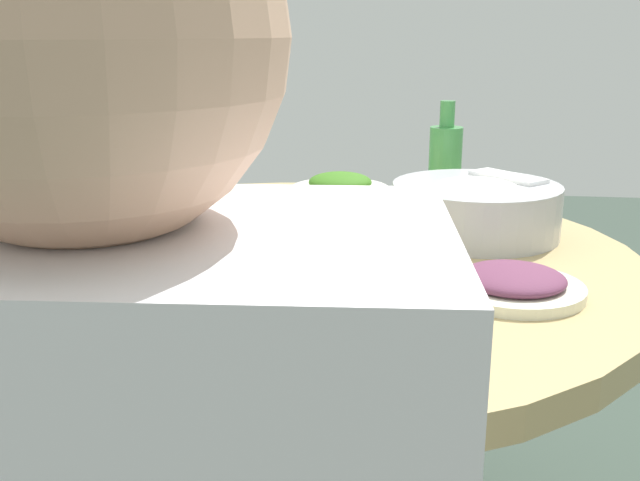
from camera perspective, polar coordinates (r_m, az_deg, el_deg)
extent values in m
cylinder|color=#99999E|center=(1.43, -2.42, -15.58)|extent=(0.13, 0.13, 0.67)
cylinder|color=tan|center=(1.28, -2.60, -1.82)|extent=(1.20, 1.20, 0.04)
cylinder|color=#B2B5BA|center=(1.39, 11.91, 2.35)|extent=(0.31, 0.31, 0.10)
ellipsoid|color=white|center=(1.39, 11.92, 2.54)|extent=(0.25, 0.25, 0.11)
cube|color=white|center=(1.44, 14.30, 4.79)|extent=(0.14, 0.15, 0.01)
cylinder|color=white|center=(0.92, -10.76, -5.55)|extent=(0.25, 0.25, 0.07)
cylinder|color=black|center=(0.92, -10.74, -5.91)|extent=(0.22, 0.22, 0.05)
cylinder|color=silver|center=(0.91, -10.84, -4.16)|extent=(0.13, 0.26, 0.01)
cylinder|color=silver|center=(1.62, -10.97, 2.98)|extent=(0.25, 0.25, 0.02)
ellipsoid|color=tan|center=(1.62, -10.99, 3.50)|extent=(0.16, 0.16, 0.03)
cylinder|color=silver|center=(1.70, 1.56, 3.83)|extent=(0.22, 0.22, 0.02)
ellipsoid|color=#336719|center=(1.70, 1.57, 4.53)|extent=(0.15, 0.15, 0.04)
cylinder|color=white|center=(1.29, -12.07, -0.46)|extent=(0.21, 0.21, 0.02)
ellipsoid|color=brown|center=(1.28, -12.12, 0.25)|extent=(0.14, 0.14, 0.03)
cylinder|color=silver|center=(1.10, 14.63, -3.63)|extent=(0.21, 0.21, 0.02)
ellipsoid|color=#5F2E48|center=(1.10, 14.68, -2.84)|extent=(0.15, 0.15, 0.03)
cylinder|color=#419248|center=(1.67, 9.63, 5.87)|extent=(0.07, 0.07, 0.16)
cylinder|color=#419248|center=(1.66, 9.80, 9.60)|extent=(0.03, 0.03, 0.06)
cylinder|color=white|center=(0.82, 5.79, -8.70)|extent=(0.07, 0.07, 0.05)
sphere|color=tan|center=(0.35, -18.27, 14.68)|extent=(0.19, 0.19, 0.19)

